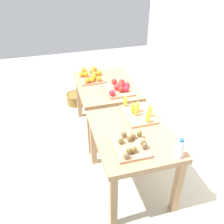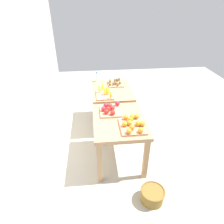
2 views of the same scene
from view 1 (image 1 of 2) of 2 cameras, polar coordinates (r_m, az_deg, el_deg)
The scene contains 9 objects.
ground_plane at distance 3.54m, azimuth 1.09°, elevation -9.15°, with size 8.00×8.00×0.00m, color #AEAE9F.
display_table_left at distance 3.58m, azimuth -1.33°, elevation 4.74°, with size 1.04×0.80×0.79m.
display_table_right at distance 2.70m, azimuth 4.63°, elevation -6.55°, with size 1.04×0.80×0.79m.
orange_bin at distance 3.67m, azimuth -4.73°, elevation 8.18°, with size 0.45×0.36×0.11m.
apple_bin at distance 3.33m, azimuth 1.69°, elevation 5.46°, with size 0.40×0.36×0.11m.
banana_crate at distance 2.85m, azimuth 6.00°, elevation -0.18°, with size 0.44×0.32×0.17m.
kiwi_bin at distance 2.41m, azimuth 4.39°, elevation -7.62°, with size 0.36×0.32×0.10m.
water_bottle at distance 2.36m, azimuth 15.18°, elevation -8.08°, with size 0.08×0.08×0.21m.
wicker_basket at distance 4.56m, azimuth -8.25°, elevation 3.06°, with size 0.33×0.33×0.20m.
Camera 1 is at (2.47, -0.76, 2.43)m, focal length 40.24 mm.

